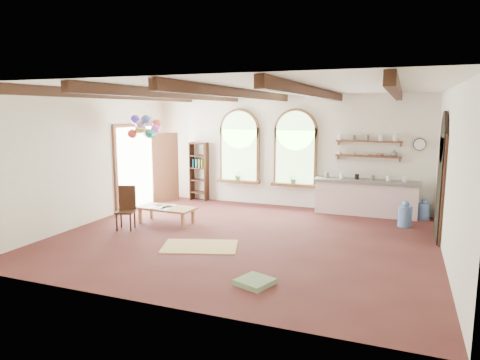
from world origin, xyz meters
The scene contains 27 objects.
floor centered at (0.00, 0.00, 0.00)m, with size 8.00×8.00×0.00m, color #582624.
ceiling_beams centered at (0.00, 0.00, 3.10)m, with size 6.20×6.80×0.18m, color #3C1E13, non-canonical shape.
window_left centered at (-1.40, 3.43, 1.63)m, with size 1.30×0.28×2.20m.
window_right centered at (0.30, 3.43, 1.63)m, with size 1.30×0.28×2.20m.
left_doorway centered at (-3.95, 1.80, 1.15)m, with size 0.10×1.90×2.50m, color brown.
right_doorway centered at (3.95, 1.50, 1.10)m, with size 0.10×1.30×2.40m, color black.
kitchen_counter centered at (2.30, 3.20, 0.48)m, with size 2.68×0.62×0.94m.
wall_shelf_lower centered at (2.30, 3.38, 1.55)m, with size 1.70×0.24×0.04m, color brown.
wall_shelf_upper centered at (2.30, 3.38, 1.95)m, with size 1.70×0.24×0.04m, color brown.
wall_clock centered at (3.55, 3.45, 1.90)m, with size 0.32×0.32×0.04m, color black.
bookshelf centered at (-2.70, 3.32, 0.90)m, with size 0.53×0.32×1.80m.
coffee_table centered at (-2.20, 0.50, 0.36)m, with size 1.47×0.74×0.41m.
side_chair centered at (-2.81, -0.31, 0.29)m, with size 0.51×0.51×1.01m.
floor_mat centered at (-0.60, -0.88, 0.01)m, with size 1.51×0.93×0.02m, color tan.
floor_cushion centered at (1.08, -2.30, 0.04)m, with size 0.51×0.51×0.09m, color #6D8C61.
water_jug_a centered at (3.75, 3.20, 0.24)m, with size 0.28×0.28×0.55m.
water_jug_b centered at (3.30, 2.30, 0.27)m, with size 0.33×0.33×0.63m.
balloon_cluster centered at (-3.07, 1.00, 2.34)m, with size 0.72×0.79×1.15m.
table_book centered at (-2.59, 0.65, 0.42)m, with size 0.15×0.22×0.02m, color olive.
tablet centered at (-2.19, 0.55, 0.42)m, with size 0.16×0.24×0.01m, color black.
potted_plant_left centered at (-1.40, 3.32, 0.85)m, with size 0.27×0.23×0.30m, color #598C4C.
potted_plant_right centered at (0.30, 3.32, 0.85)m, with size 0.27×0.23×0.30m, color #598C4C.
shelf_cup_a centered at (1.55, 3.38, 1.62)m, with size 0.12×0.10×0.10m, color white.
shelf_cup_b centered at (1.90, 3.38, 1.62)m, with size 0.10×0.10×0.09m, color beige.
shelf_bowl_a centered at (2.25, 3.38, 1.60)m, with size 0.22×0.22×0.05m, color beige.
shelf_bowl_b centered at (2.60, 3.38, 1.60)m, with size 0.20×0.20×0.06m, color #8C664C.
shelf_vase centered at (2.95, 3.38, 1.67)m, with size 0.18×0.18×0.19m, color slate.
Camera 1 is at (3.19, -8.43, 2.74)m, focal length 32.00 mm.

